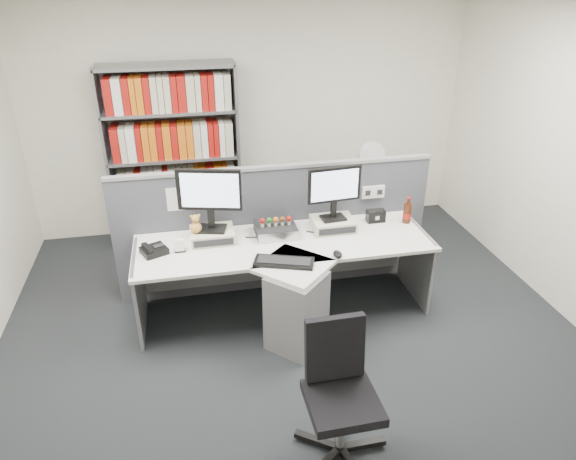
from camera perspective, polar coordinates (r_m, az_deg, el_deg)
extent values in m
plane|color=#272A2E|center=(4.36, 1.79, -14.75)|extent=(5.50, 5.50, 0.00)
cube|color=white|center=(6.15, -4.04, 12.35)|extent=(5.00, 0.04, 2.70)
cube|color=white|center=(3.26, 2.52, 23.47)|extent=(5.00, 5.50, 0.04)
cube|color=#4B4C55|center=(5.02, -1.38, 0.04)|extent=(3.00, 0.05, 1.25)
cube|color=#9E9EA3|center=(4.76, -1.47, 6.87)|extent=(3.00, 0.07, 0.03)
cube|color=white|center=(5.09, 9.24, 4.13)|extent=(0.22, 0.04, 0.12)
cube|color=white|center=(4.75, -12.13, 3.47)|extent=(0.16, 0.00, 0.22)
cube|color=white|center=(4.76, -7.32, 3.91)|extent=(0.16, 0.00, 0.22)
cube|color=white|center=(4.98, 6.60, 5.00)|extent=(0.16, 0.00, 0.22)
cube|color=white|center=(4.61, -0.43, -1.44)|extent=(2.60, 0.80, 0.03)
cube|color=white|center=(4.27, 0.63, -3.95)|extent=(0.74, 0.74, 0.03)
cube|color=gray|center=(4.37, 0.94, -8.80)|extent=(0.57, 0.57, 0.69)
cube|color=gray|center=(4.74, -15.87, -6.55)|extent=(0.03, 0.70, 0.72)
cube|color=gray|center=(5.15, 13.72, -3.41)|extent=(0.03, 0.70, 0.72)
cube|color=gray|center=(5.09, -1.21, -3.07)|extent=(2.50, 0.02, 0.45)
cube|color=beige|center=(4.65, -8.23, -0.53)|extent=(0.38, 0.30, 0.10)
cube|color=black|center=(4.52, -8.08, -1.39)|extent=(0.34, 0.01, 0.06)
cube|color=beige|center=(4.82, 4.90, 0.68)|extent=(0.38, 0.30, 0.10)
cube|color=black|center=(4.69, 5.40, -0.11)|extent=(0.34, 0.01, 0.06)
cube|color=black|center=(4.63, -8.28, 0.14)|extent=(0.28, 0.23, 0.02)
cube|color=black|center=(4.58, -8.36, 1.24)|extent=(0.06, 0.05, 0.20)
cube|color=black|center=(4.47, -8.58, 4.34)|extent=(0.54, 0.17, 0.36)
cube|color=#CEDEFE|center=(4.46, -8.50, 4.25)|extent=(0.48, 0.13, 0.31)
cube|color=black|center=(4.80, 4.92, 1.32)|extent=(0.23, 0.17, 0.02)
cube|color=black|center=(4.76, 4.97, 2.28)|extent=(0.05, 0.03, 0.18)
cube|color=black|center=(4.66, 5.08, 4.94)|extent=(0.49, 0.08, 0.32)
cube|color=#CEDEFE|center=(4.65, 5.13, 4.85)|extent=(0.44, 0.04, 0.27)
cube|color=black|center=(4.71, -1.37, 0.07)|extent=(0.36, 0.32, 0.09)
cube|color=silver|center=(4.57, -1.02, -0.81)|extent=(0.36, 0.01, 0.09)
cylinder|color=beige|center=(4.64, -2.79, 0.53)|extent=(0.03, 0.03, 0.03)
sphere|color=#A5140F|center=(4.63, -2.80, 1.01)|extent=(0.05, 0.05, 0.05)
cylinder|color=beige|center=(4.65, -2.06, 0.60)|extent=(0.03, 0.03, 0.03)
sphere|color=#19721E|center=(4.63, -2.07, 1.07)|extent=(0.05, 0.05, 0.05)
cylinder|color=beige|center=(4.66, -1.34, 0.67)|extent=(0.03, 0.03, 0.03)
sphere|color=orange|center=(4.64, -1.34, 1.14)|extent=(0.05, 0.05, 0.05)
cylinder|color=beige|center=(4.67, -0.61, 0.73)|extent=(0.03, 0.03, 0.03)
sphere|color=#593319|center=(4.65, -0.62, 1.20)|extent=(0.05, 0.05, 0.05)
cylinder|color=beige|center=(4.68, 0.11, 0.80)|extent=(0.03, 0.03, 0.03)
sphere|color=#A5140F|center=(4.66, 0.11, 1.27)|extent=(0.05, 0.05, 0.05)
cube|color=black|center=(4.27, -0.44, -3.50)|extent=(0.52, 0.33, 0.03)
cube|color=black|center=(4.26, -0.44, -3.31)|extent=(0.45, 0.26, 0.01)
ellipsoid|color=black|center=(4.38, 5.41, -2.62)|extent=(0.07, 0.12, 0.04)
cube|color=black|center=(4.55, -14.35, -2.17)|extent=(0.25, 0.24, 0.05)
cube|color=black|center=(4.51, -15.04, -1.89)|extent=(0.11, 0.17, 0.03)
cube|color=black|center=(4.55, -13.88, -1.67)|extent=(0.10, 0.09, 0.01)
cube|color=black|center=(4.54, -11.65, -2.19)|extent=(0.09, 0.06, 0.02)
cube|color=white|center=(4.49, -11.71, -1.69)|extent=(0.08, 0.03, 0.09)
cube|color=white|center=(4.53, -11.72, -1.47)|extent=(0.08, 0.03, 0.09)
sphere|color=gold|center=(4.58, -9.97, 0.27)|extent=(0.10, 0.10, 0.10)
sphere|color=gold|center=(4.55, -10.05, 1.22)|extent=(0.07, 0.07, 0.07)
sphere|color=gold|center=(4.54, -10.48, 1.46)|extent=(0.03, 0.03, 0.03)
sphere|color=gold|center=(4.54, -9.68, 1.53)|extent=(0.03, 0.03, 0.03)
cube|color=black|center=(5.01, 9.50, 1.53)|extent=(0.17, 0.09, 0.11)
cylinder|color=#3F190A|center=(5.03, 12.83, 1.79)|extent=(0.07, 0.07, 0.19)
cylinder|color=#A5140F|center=(5.04, 12.80, 1.57)|extent=(0.08, 0.08, 0.05)
cylinder|color=#3F190A|center=(4.98, 12.97, 3.06)|extent=(0.03, 0.03, 0.05)
cylinder|color=#A5140F|center=(4.97, 13.01, 3.41)|extent=(0.03, 0.03, 0.01)
cube|color=gray|center=(5.97, -18.90, 6.98)|extent=(0.03, 0.40, 2.00)
cube|color=gray|center=(5.95, -5.55, 8.24)|extent=(0.03, 0.40, 2.00)
cube|color=gray|center=(6.10, -12.27, 8.23)|extent=(1.40, 0.02, 2.00)
cube|color=gray|center=(6.30, -11.39, -0.77)|extent=(1.38, 0.40, 0.03)
cube|color=gray|center=(6.09, -11.82, 3.40)|extent=(1.38, 0.40, 0.03)
cube|color=gray|center=(5.91, -12.27, 7.84)|extent=(1.38, 0.40, 0.03)
cube|color=gray|center=(5.77, -12.76, 12.52)|extent=(1.38, 0.40, 0.03)
cube|color=gray|center=(5.68, -13.25, 17.01)|extent=(1.38, 0.40, 0.03)
cube|color=#A5140F|center=(6.19, -11.55, 0.70)|extent=(1.24, 0.28, 0.36)
cube|color=orange|center=(5.99, -11.99, 4.99)|extent=(1.24, 0.28, 0.36)
cube|color=beige|center=(5.82, -12.45, 9.55)|extent=(1.24, 0.28, 0.36)
cube|color=white|center=(5.70, -12.96, 14.35)|extent=(1.24, 0.28, 0.36)
cube|color=gray|center=(6.08, 8.54, 1.90)|extent=(0.45, 0.60, 0.70)
cube|color=black|center=(5.76, 9.64, 2.19)|extent=(0.40, 0.02, 0.28)
cube|color=black|center=(5.90, 9.40, -0.63)|extent=(0.40, 0.02, 0.28)
cylinder|color=white|center=(5.94, 8.78, 5.09)|extent=(0.17, 0.17, 0.03)
cylinder|color=white|center=(5.90, 8.84, 6.00)|extent=(0.03, 0.03, 0.17)
cylinder|color=white|center=(5.81, 9.07, 8.06)|extent=(0.29, 0.06, 0.29)
cylinder|color=silver|center=(5.83, 8.97, 8.15)|extent=(0.29, 0.05, 0.29)
cylinder|color=silver|center=(3.61, 5.78, -20.52)|extent=(0.05, 0.05, 0.39)
cube|color=black|center=(3.46, 5.95, -18.15)|extent=(0.45, 0.45, 0.07)
cube|color=black|center=(3.42, 5.11, -12.63)|extent=(0.39, 0.11, 0.45)
cube|color=black|center=(3.80, 8.32, -22.02)|extent=(0.29, 0.05, 0.04)
cylinder|color=black|center=(3.85, 10.05, -21.78)|extent=(0.05, 0.05, 0.03)
cube|color=black|center=(3.88, 5.66, -20.61)|extent=(0.13, 0.29, 0.04)
cylinder|color=black|center=(3.97, 5.67, -19.52)|extent=(0.05, 0.05, 0.03)
cube|color=black|center=(3.80, 2.96, -21.83)|extent=(0.26, 0.21, 0.04)
cylinder|color=black|center=(3.83, 1.22, -21.48)|extent=(0.05, 0.05, 0.03)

